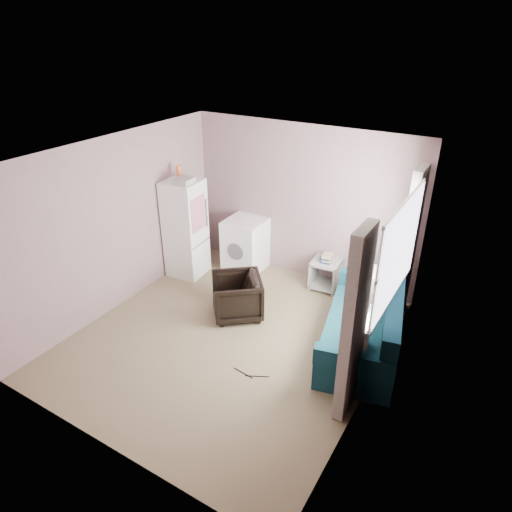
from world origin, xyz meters
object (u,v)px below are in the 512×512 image
(armchair, at_px, (237,295))
(fridge, at_px, (186,228))
(washing_machine, at_px, (245,244))
(side_table, at_px, (326,272))
(sofa, at_px, (367,329))

(armchair, xyz_separation_m, fridge, (-1.40, 0.64, 0.48))
(fridge, relative_size, washing_machine, 2.07)
(armchair, relative_size, washing_machine, 0.78)
(armchair, relative_size, fridge, 0.37)
(side_table, bearing_deg, armchair, -120.03)
(washing_machine, bearing_deg, armchair, -64.10)
(side_table, bearing_deg, fridge, -161.58)
(fridge, bearing_deg, washing_machine, 35.04)
(armchair, bearing_deg, fridge, -153.59)
(side_table, distance_m, sofa, 1.58)
(washing_machine, relative_size, sofa, 0.42)
(washing_machine, relative_size, side_table, 1.50)
(fridge, height_order, side_table, fridge)
(armchair, height_order, side_table, armchair)
(washing_machine, bearing_deg, side_table, 2.55)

